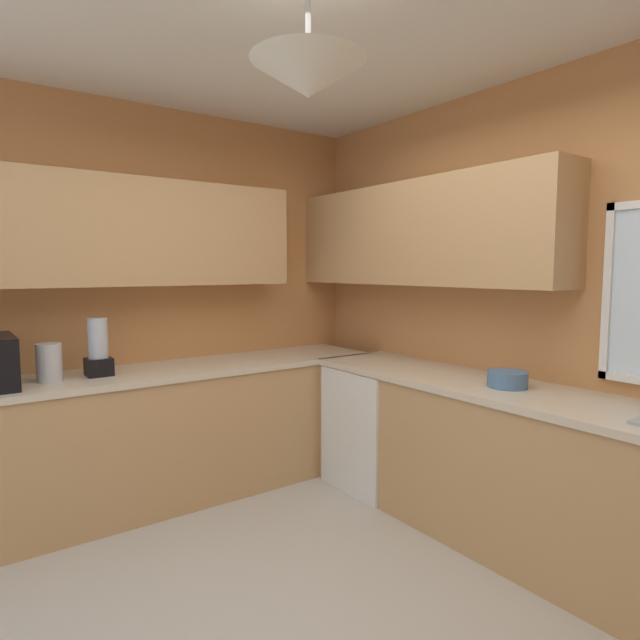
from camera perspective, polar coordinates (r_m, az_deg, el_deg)
The scene contains 7 objects.
room_shell at distance 2.67m, azimuth 3.05°, elevation 10.61°, with size 4.23×3.53×2.75m.
counter_run_left at distance 3.80m, azimuth -16.66°, elevation -11.72°, with size 0.65×3.14×0.90m.
counter_run_back at distance 3.16m, azimuth 23.44°, elevation -15.52°, with size 3.32×0.65×0.90m.
dishwasher at distance 3.93m, azimuth 6.39°, elevation -11.30°, with size 0.60×0.60×0.86m, color white.
kettle at distance 3.50m, azimuth -27.12°, elevation -4.10°, with size 0.14×0.14×0.23m, color #B7B7BC.
bowl at distance 3.16m, azimuth 19.52°, elevation -6.03°, with size 0.22×0.22×0.09m, color #4C7099.
blender_appliance at distance 3.56m, azimuth -22.76°, elevation -2.97°, with size 0.15×0.15×0.36m.
Camera 1 is at (1.69, -1.16, 1.56)m, focal length 29.74 mm.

